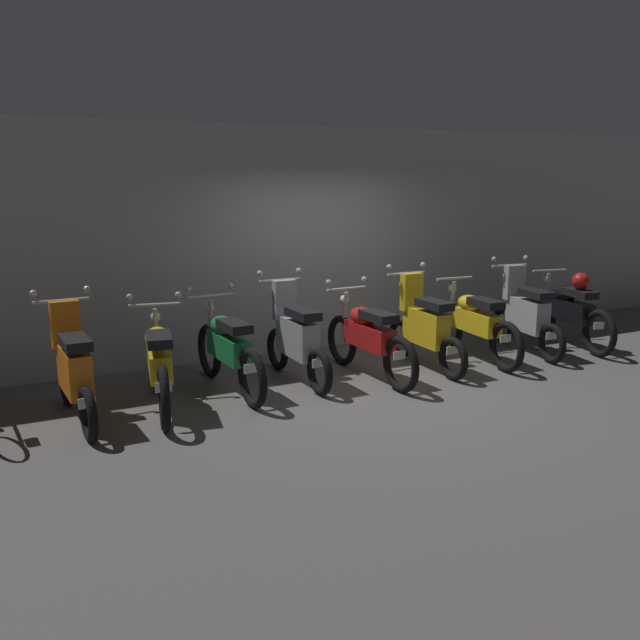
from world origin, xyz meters
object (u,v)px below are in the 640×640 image
Objects in this scene: motorbike_slot_5 at (424,327)px; motorbike_slot_6 at (475,323)px; motorbike_slot_2 at (228,349)px; motorbike_slot_3 at (296,338)px; motorbike_slot_0 at (74,370)px; motorbike_slot_1 at (159,363)px; motorbike_slot_4 at (368,338)px; motorbike_slot_7 at (525,315)px; motorbike_slot_8 at (570,310)px.

motorbike_slot_5 is 0.86× the size of motorbike_slot_6.
motorbike_slot_3 reaches higher than motorbike_slot_2.
motorbike_slot_2 is at bearing 174.75° from motorbike_slot_5.
motorbike_slot_2 is 0.84m from motorbike_slot_3.
motorbike_slot_0 is 4.22m from motorbike_slot_5.
motorbike_slot_0 is at bearing -174.62° from motorbike_slot_3.
motorbike_slot_4 is at bearing -0.75° from motorbike_slot_1.
motorbike_slot_6 is at bearing 0.44° from motorbike_slot_1.
motorbike_slot_3 is 2.54m from motorbike_slot_6.
motorbike_slot_3 is 0.88m from motorbike_slot_4.
motorbike_slot_1 is 1.70m from motorbike_slot_3.
motorbike_slot_2 is at bearing 176.83° from motorbike_slot_7.
motorbike_slot_5 is at bearing -5.25° from motorbike_slot_2.
motorbike_slot_0 reaches higher than motorbike_slot_1.
motorbike_slot_8 is at bearing -2.69° from motorbike_slot_2.
motorbike_slot_2 reaches higher than motorbike_slot_8.
motorbike_slot_0 is at bearing -179.57° from motorbike_slot_6.
motorbike_slot_3 reaches higher than motorbike_slot_8.
motorbike_slot_4 is (3.37, -0.03, -0.04)m from motorbike_slot_0.
motorbike_slot_5 is at bearing 179.95° from motorbike_slot_7.
motorbike_slot_8 is (4.22, -0.23, -0.00)m from motorbike_slot_3.
motorbike_slot_6 is at bearing -4.52° from motorbike_slot_3.
motorbike_slot_3 is 0.86× the size of motorbike_slot_6.
motorbike_slot_0 is 1.00× the size of motorbike_slot_3.
motorbike_slot_7 is (1.69, -0.00, 0.00)m from motorbike_slot_5.
motorbike_slot_8 is at bearing -1.17° from motorbike_slot_6.
motorbike_slot_3 is at bearing 5.38° from motorbike_slot_0.
motorbike_slot_0 is at bearing -171.86° from motorbike_slot_2.
motorbike_slot_1 reaches higher than motorbike_slot_8.
motorbike_slot_5 is 1.00× the size of motorbike_slot_7.
motorbike_slot_4 is (2.52, -0.03, 0.00)m from motorbike_slot_1.
motorbike_slot_1 is at bearing -172.13° from motorbike_slot_3.
motorbike_slot_1 is 2.52m from motorbike_slot_4.
motorbike_slot_3 is at bearing 7.87° from motorbike_slot_1.
motorbike_slot_5 is 1.69m from motorbike_slot_7.
motorbike_slot_0 and motorbike_slot_7 have the same top height.
motorbike_slot_2 is 1.17× the size of motorbike_slot_7.
motorbike_slot_7 reaches higher than motorbike_slot_2.
motorbike_slot_1 is 1.00× the size of motorbike_slot_8.
motorbike_slot_8 is (2.53, -0.00, -0.00)m from motorbike_slot_5.
motorbike_slot_8 is (6.75, 0.00, -0.00)m from motorbike_slot_0.
motorbike_slot_3 reaches higher than motorbike_slot_6.
motorbike_slot_8 is at bearing -3.18° from motorbike_slot_3.
motorbike_slot_0 and motorbike_slot_5 have the same top height.
motorbike_slot_5 reaches higher than motorbike_slot_2.
motorbike_slot_5 is (0.84, 0.04, 0.04)m from motorbike_slot_4.
motorbike_slot_6 is (0.84, 0.03, -0.04)m from motorbike_slot_5.
motorbike_slot_7 is at bearing -3.17° from motorbike_slot_2.
motorbike_slot_4 is 1.00× the size of motorbike_slot_6.
motorbike_slot_1 and motorbike_slot_2 have the same top height.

